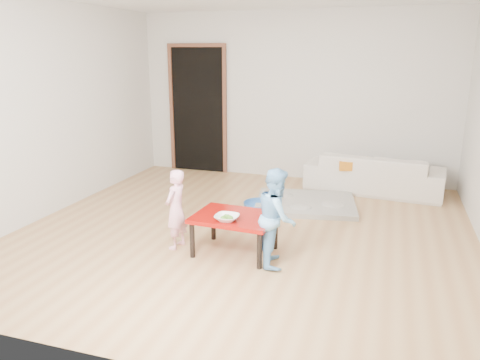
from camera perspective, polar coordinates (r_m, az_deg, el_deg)
The scene contains 13 objects.
floor at distance 5.39m, azimuth 0.66°, elevation -6.14°, with size 5.00×5.00×0.01m, color #A97948.
back_wall at distance 7.47m, azimuth 6.48°, elevation 10.07°, with size 5.00×0.02×2.60m, color beige.
left_wall at distance 6.26m, azimuth -21.94°, elevation 8.08°, with size 0.02×5.00×2.60m, color beige.
doorway at distance 7.95m, azimuth -5.09°, elevation 8.43°, with size 1.02×0.08×2.11m, color brown, non-canonical shape.
sofa at distance 7.05m, azimuth 16.02°, elevation 0.83°, with size 1.91×0.75×0.56m, color beige.
cushion at distance 6.90m, azimuth 13.74°, elevation 1.98°, with size 0.47×0.42×0.13m, color orange.
red_table at distance 4.74m, azimuth -0.65°, elevation -6.62°, with size 0.80×0.60×0.40m, color maroon, non-canonical shape.
bowl at distance 4.52m, azimuth -1.61°, elevation -4.63°, with size 0.23×0.23×0.06m, color white.
broccoli at distance 4.52m, azimuth -1.61°, elevation -4.64°, with size 0.12×0.12×0.06m, color #2D5919, non-canonical shape.
child_pink at distance 4.84m, azimuth -7.84°, elevation -3.56°, with size 0.30×0.20×0.83m, color pink.
child_blue at distance 4.43m, azimuth 4.53°, elevation -4.52°, with size 0.46×0.36×0.94m, color #68C2F0.
basin at distance 5.96m, azimuth 2.41°, elevation -3.33°, with size 0.41×0.41×0.13m, color #2B5EA4.
blanket at distance 6.28m, azimuth 7.98°, elevation -2.81°, with size 1.29×1.07×0.06m, color #A59D92, non-canonical shape.
Camera 1 is at (1.48, -4.79, 1.97)m, focal length 35.00 mm.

